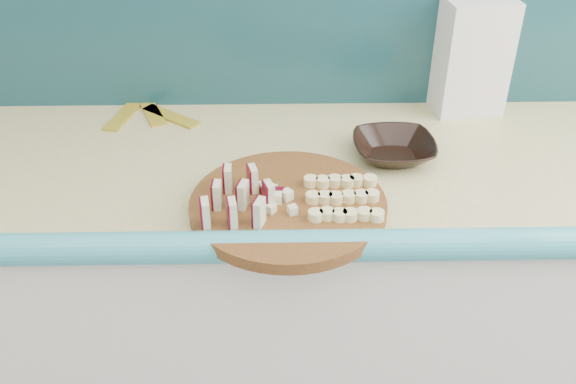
# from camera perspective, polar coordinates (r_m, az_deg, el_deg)

# --- Properties ---
(kitchen_counter) EXTENTS (2.20, 0.63, 0.91)m
(kitchen_counter) POSITION_cam_1_polar(r_m,az_deg,el_deg) (1.67, 0.93, -10.64)
(kitchen_counter) COLOR white
(kitchen_counter) RESTS_ON ground
(backsplash) EXTENTS (2.20, 0.02, 0.50)m
(backsplash) POSITION_cam_1_polar(r_m,az_deg,el_deg) (1.55, 0.81, 16.37)
(backsplash) COLOR teal
(backsplash) RESTS_ON kitchen_counter
(cutting_board) EXTENTS (0.38, 0.38, 0.02)m
(cutting_board) POSITION_cam_1_polar(r_m,az_deg,el_deg) (1.22, 0.00, -1.24)
(cutting_board) COLOR #4E2B10
(cutting_board) RESTS_ON kitchen_counter
(apple_wedges) EXTENTS (0.13, 0.15, 0.05)m
(apple_wedges) POSITION_cam_1_polar(r_m,az_deg,el_deg) (1.18, -4.48, -0.47)
(apple_wedges) COLOR beige
(apple_wedges) RESTS_ON cutting_board
(apple_chunks) EXTENTS (0.06, 0.07, 0.02)m
(apple_chunks) POSITION_cam_1_polar(r_m,az_deg,el_deg) (1.21, -1.12, -0.44)
(apple_chunks) COLOR #F1E9C1
(apple_chunks) RESTS_ON cutting_board
(banana_slices) EXTENTS (0.14, 0.14, 0.02)m
(banana_slices) POSITION_cam_1_polar(r_m,az_deg,el_deg) (1.22, 4.88, -0.44)
(banana_slices) COLOR beige
(banana_slices) RESTS_ON cutting_board
(brown_bowl) EXTENTS (0.18, 0.18, 0.04)m
(brown_bowl) POSITION_cam_1_polar(r_m,az_deg,el_deg) (1.41, 9.38, 3.80)
(brown_bowl) COLOR black
(brown_bowl) RESTS_ON kitchen_counter
(flour_bag) EXTENTS (0.17, 0.13, 0.27)m
(flour_bag) POSITION_cam_1_polar(r_m,az_deg,el_deg) (1.61, 16.01, 11.53)
(flour_bag) COLOR silver
(flour_bag) RESTS_ON kitchen_counter
(banana_peel) EXTENTS (0.23, 0.19, 0.01)m
(banana_peel) POSITION_cam_1_polar(r_m,az_deg,el_deg) (1.61, -12.28, 6.80)
(banana_peel) COLOR gold
(banana_peel) RESTS_ON kitchen_counter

